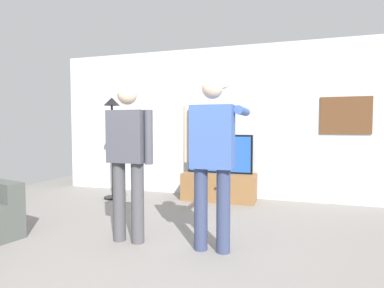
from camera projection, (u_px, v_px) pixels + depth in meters
The scene contains 9 objects.
ground_plane at pixel (152, 262), 2.91m from camera, with size 8.40×8.40×0.00m, color gray.
back_wall at pixel (220, 122), 5.65m from camera, with size 6.40×0.10×2.70m, color silver.
tv_stand at pixel (219, 187), 5.35m from camera, with size 1.26×0.53×0.47m.
television at pixel (220, 154), 5.37m from camera, with size 1.13×0.07×0.67m.
wall_clock at pixel (223, 79), 5.52m from camera, with size 0.29×0.29×0.03m, color white.
framed_picture at pixel (346, 115), 4.96m from camera, with size 0.77×0.04×0.60m, color brown.
floor_lamp at pixel (112, 126), 5.42m from camera, with size 0.32×0.32×1.78m.
person_standing_nearer_lamp at pixel (128, 154), 3.39m from camera, with size 0.59×0.78×1.72m.
person_standing_nearer_couch at pixel (213, 154), 3.13m from camera, with size 0.61×0.78×1.76m.
Camera 1 is at (1.22, -2.60, 1.28)m, focal length 28.93 mm.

